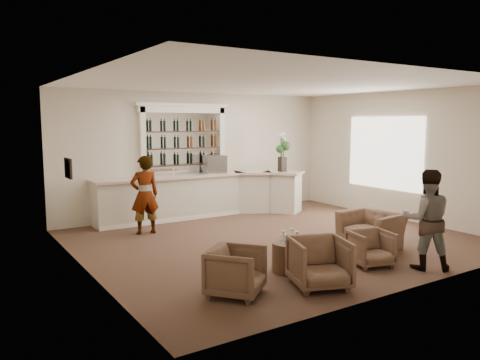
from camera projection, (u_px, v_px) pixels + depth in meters
The scene contains 19 objects.
ground at pixel (276, 239), 10.07m from camera, with size 8.00×8.00×0.00m, color brown.
room_shell at pixel (263, 130), 10.46m from camera, with size 8.04×7.02×3.32m.
bar_counter at pixel (203, 195), 12.41m from camera, with size 5.72×1.80×1.14m.
back_bar_alcove at pixel (184, 140), 12.40m from camera, with size 2.64×0.25×3.00m.
cocktail_table at pixel (290, 257), 7.87m from camera, with size 0.61×0.61×0.50m, color #533424.
sommelier at pixel (145, 195), 10.48m from camera, with size 0.65×0.42×1.77m, color gray.
guest at pixel (427, 220), 7.96m from camera, with size 0.84×0.65×1.72m, color gray.
armchair_left at pixel (236, 272), 6.78m from camera, with size 0.75×0.78×0.71m, color brown.
armchair_center at pixel (320, 263), 7.09m from camera, with size 0.82×0.84×0.77m, color brown.
armchair_right at pixel (371, 248), 8.19m from camera, with size 0.67×0.69×0.63m, color brown.
armchair_far at pixel (371, 230), 9.37m from camera, with size 1.10×0.96×0.72m, color brown.
espresso_machine at pixel (215, 164), 12.62m from camera, with size 0.55×0.46×0.48m, color #AAA9AE.
flower_vase at pixel (282, 150), 12.99m from camera, with size 0.28×0.28×1.07m.
wine_glass_bar_left at pixel (219, 169), 12.63m from camera, with size 0.07×0.07×0.21m, color white, non-canonical shape.
wine_glass_bar_right at pixel (173, 172), 11.88m from camera, with size 0.07×0.07×0.21m, color white, non-canonical shape.
wine_glass_tbl_a at pixel (283, 237), 7.79m from camera, with size 0.07×0.07×0.21m, color white, non-canonical shape.
wine_glass_tbl_b at pixel (292, 235), 7.95m from camera, with size 0.07×0.07×0.21m, color white, non-canonical shape.
wine_glass_tbl_c at pixel (297, 238), 7.74m from camera, with size 0.07×0.07×0.21m, color white, non-canonical shape.
napkin_holder at pixel (284, 237), 7.94m from camera, with size 0.08×0.08×0.12m, color white.
Camera 1 is at (-5.96, -7.86, 2.51)m, focal length 35.00 mm.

